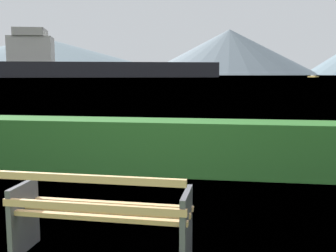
{
  "coord_description": "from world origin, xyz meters",
  "views": [
    {
      "loc": [
        1.15,
        -3.5,
        1.72
      ],
      "look_at": [
        0.0,
        4.08,
        0.72
      ],
      "focal_mm": 43.06,
      "sensor_mm": 36.0,
      "label": 1
    }
  ],
  "objects": [
    {
      "name": "water_surface",
      "position": [
        0.0,
        309.71,
        0.0
      ],
      "size": [
        620.0,
        620.0,
        0.0
      ],
      "primitive_type": "plane",
      "color": "#6B8EA3",
      "rests_on": "ground_plane"
    },
    {
      "name": "park_bench",
      "position": [
        -0.0,
        -0.06,
        0.42
      ],
      "size": [
        1.68,
        0.62,
        0.87
      ],
      "color": "tan",
      "rests_on": "ground_plane"
    },
    {
      "name": "hedge_row",
      "position": [
        0.0,
        3.33,
        0.46
      ],
      "size": [
        13.65,
        0.8,
        0.92
      ],
      "primitive_type": "cube",
      "color": "#2D6B28",
      "rests_on": "ground_plane"
    },
    {
      "name": "cargo_ship_large",
      "position": [
        -65.34,
        182.13,
        6.23
      ],
      "size": [
        107.15,
        47.25,
        22.28
      ],
      "color": "#232328",
      "rests_on": "water_surface"
    },
    {
      "name": "tender_far",
      "position": [
        41.43,
        202.39,
        0.42
      ],
      "size": [
        4.44,
        6.14,
        1.17
      ],
      "color": "gold",
      "rests_on": "water_surface"
    },
    {
      "name": "distant_hills",
      "position": [
        -102.15,
        584.3,
        32.11
      ],
      "size": [
        844.7,
        429.28,
        80.35
      ],
      "color": "slate",
      "rests_on": "ground_plane"
    }
  ]
}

